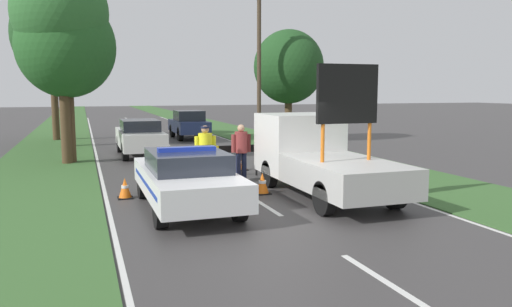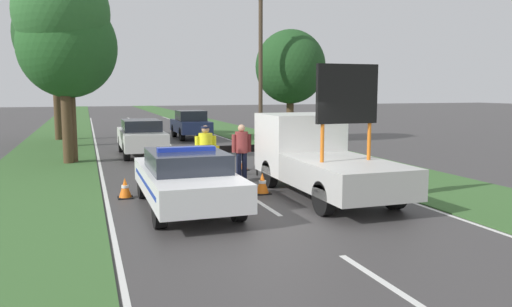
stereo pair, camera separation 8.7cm
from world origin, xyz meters
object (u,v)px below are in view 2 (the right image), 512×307
traffic_cone_centre_front (243,163)px  roadside_tree_mid_left (290,67)px  police_car (186,178)px  traffic_cone_near_truck (262,184)px  roadside_tree_near_left (54,37)px  queued_car_van_white (141,137)px  pedestrian_civilian (242,148)px  queued_car_hatch_blue (191,124)px  utility_pole (261,63)px  roadside_tree_near_right (68,47)px  roadside_tree_mid_right (62,14)px  traffic_cone_near_police (286,165)px  police_officer (206,150)px  traffic_cone_lane_edge (125,188)px  traffic_cone_behind_barrier (189,173)px  road_barrier (219,151)px  work_truck (317,155)px

traffic_cone_centre_front → roadside_tree_mid_left: roadside_tree_mid_left is taller
police_car → traffic_cone_near_truck: size_ratio=8.62×
roadside_tree_near_left → queued_car_van_white: bearing=-66.0°
pedestrian_civilian → queued_car_hatch_blue: 13.84m
queued_car_hatch_blue → utility_pole: utility_pole is taller
utility_pole → traffic_cone_near_truck: bearing=-109.1°
police_car → queued_car_hatch_blue: (3.53, 16.95, 0.09)m
roadside_tree_near_right → queued_car_hatch_blue: bearing=52.1°
police_car → roadside_tree_mid_left: (8.30, 13.56, 3.26)m
roadside_tree_mid_right → roadside_tree_near_right: bearing=62.6°
traffic_cone_near_police → queued_car_van_white: size_ratio=0.13×
roadside_tree_mid_right → utility_pole: size_ratio=0.93×
queued_car_hatch_blue → roadside_tree_mid_left: roadside_tree_mid_left is taller
police_car → police_officer: bearing=68.9°
traffic_cone_lane_edge → pedestrian_civilian: bearing=22.6°
utility_pole → traffic_cone_centre_front: bearing=-114.0°
roadside_tree_near_left → traffic_cone_centre_front: bearing=-63.7°
traffic_cone_behind_barrier → roadside_tree_mid_left: roadside_tree_mid_left is taller
pedestrian_civilian → roadside_tree_mid_left: 12.35m
roadside_tree_near_right → roadside_tree_mid_left: size_ratio=1.05×
traffic_cone_near_police → roadside_tree_mid_left: (4.23, 9.79, 3.69)m
queued_car_van_white → utility_pole: 7.00m
police_officer → traffic_cone_behind_barrier: 0.93m
road_barrier → roadside_tree_near_left: bearing=103.7°
police_car → pedestrian_civilian: 3.94m
traffic_cone_centre_front → utility_pole: bearing=66.0°
traffic_cone_lane_edge → roadside_tree_near_left: (-2.38, 16.78, 5.40)m
work_truck → police_officer: (-2.60, 2.03, 0.01)m
work_truck → traffic_cone_centre_front: (-0.72, 4.38, -0.80)m
queued_car_van_white → roadside_tree_near_right: 4.66m
work_truck → traffic_cone_near_police: size_ratio=8.77×
traffic_cone_lane_edge → queued_car_van_white: (1.31, 8.51, 0.55)m
traffic_cone_near_truck → queued_car_hatch_blue: 15.99m
traffic_cone_lane_edge → traffic_cone_centre_front: bearing=38.4°
traffic_cone_behind_barrier → traffic_cone_lane_edge: bearing=-143.8°
roadside_tree_near_left → roadside_tree_mid_right: 9.82m
roadside_tree_near_right → police_car: bearing=-73.1°
police_officer → traffic_cone_centre_front: 3.12m
road_barrier → pedestrian_civilian: (0.54, -0.70, 0.17)m
traffic_cone_near_truck → roadside_tree_near_left: roadside_tree_near_left is taller
traffic_cone_centre_front → traffic_cone_behind_barrier: traffic_cone_behind_barrier is taller
traffic_cone_near_police → queued_car_hatch_blue: 13.20m
police_car → pedestrian_civilian: bearing=54.8°
work_truck → traffic_cone_centre_front: bearing=-79.5°
pedestrian_civilian → utility_pole: bearing=63.6°
traffic_cone_near_police → roadside_tree_mid_right: roadside_tree_mid_right is taller
work_truck → utility_pole: size_ratio=0.69×
roadside_tree_mid_right → road_barrier: bearing=-45.8°
roadside_tree_mid_left → police_officer: bearing=-123.5°
work_truck → police_car: bearing=11.0°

